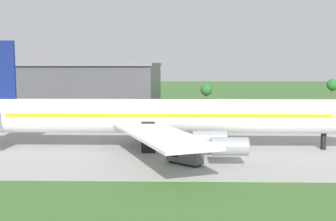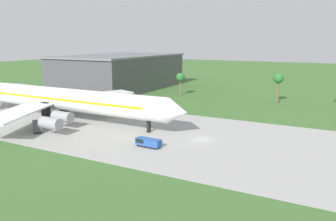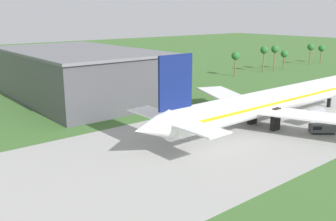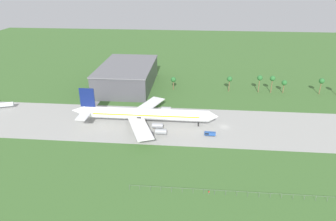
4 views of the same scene
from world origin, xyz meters
TOP-DOWN VIEW (x-y plane):
  - jet_airliner at (-43.26, -0.52)m, footprint 79.50×54.78m
  - fuel_truck at (-39.24, -12.30)m, footprint 5.86×5.28m
  - terminal_building at (-64.96, 58.81)m, footprint 36.72×61.20m
  - palm_tree_row at (32.91, 53.97)m, footprint 114.24×3.60m

SIDE VIEW (x-z plane):
  - fuel_truck at x=-39.24m, z-range 0.10..2.33m
  - jet_airliner at x=-43.26m, z-range -3.80..15.78m
  - terminal_building at x=-64.96m, z-range 0.02..15.70m
  - palm_tree_row at x=32.91m, z-range 2.56..14.75m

